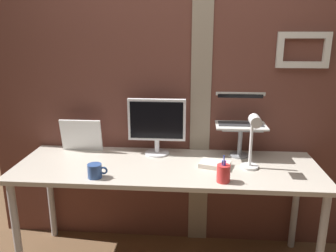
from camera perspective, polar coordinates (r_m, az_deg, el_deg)
brick_wall_back at (r=2.60m, az=2.70°, el=6.44°), size 3.02×0.16×2.50m
desk at (r=2.38m, az=-0.19°, el=-8.18°), size 2.07×0.67×0.78m
monitor at (r=2.49m, az=-1.88°, el=0.54°), size 0.42×0.18×0.42m
laptop_stand at (r=2.52m, az=11.96°, el=-1.67°), size 0.28×0.22×0.23m
laptop at (r=2.55m, az=11.94°, el=1.69°), size 0.36×0.29×0.23m
whiteboard_panel at (r=2.66m, az=-14.25°, el=-1.53°), size 0.31×0.05×0.25m
desk_lamp at (r=2.25m, az=13.97°, el=-1.64°), size 0.12×0.20×0.38m
pen_cup at (r=2.12m, az=9.22°, el=-7.78°), size 0.08×0.08×0.18m
coffee_mug at (r=2.20m, az=-12.05°, el=-7.32°), size 0.13×0.09×0.09m
paper_clutter_stack at (r=2.35m, az=7.82°, el=-6.35°), size 0.23×0.19×0.03m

